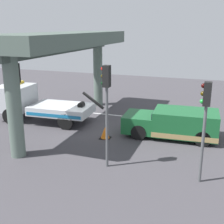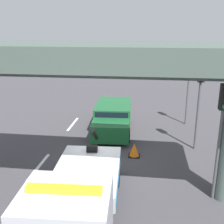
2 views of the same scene
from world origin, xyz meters
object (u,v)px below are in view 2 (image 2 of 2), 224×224
at_px(tow_truck_white, 77,197).
at_px(traffic_cone_orange, 134,150).
at_px(towed_van_green, 113,118).
at_px(traffic_light_mid, 222,118).
at_px(traffic_light_far, 200,89).
at_px(traffic_light_near, 189,80).

height_order(tow_truck_white, traffic_cone_orange, tow_truck_white).
distance_m(towed_van_green, traffic_light_mid, 8.64).
xyz_separation_m(towed_van_green, traffic_light_far, (2.32, 4.71, 2.51)).
xyz_separation_m(tow_truck_white, traffic_light_near, (-10.84, 4.66, 1.79)).
bearing_deg(tow_truck_white, towed_van_green, -179.69).
bearing_deg(traffic_light_near, towed_van_green, -70.42).
height_order(traffic_light_near, traffic_light_mid, traffic_light_mid).
distance_m(towed_van_green, traffic_cone_orange, 3.96).
bearing_deg(traffic_light_far, towed_van_green, -116.25).
bearing_deg(traffic_light_near, tow_truck_white, -23.27).
bearing_deg(towed_van_green, traffic_light_near, 109.58).
xyz_separation_m(towed_van_green, traffic_light_near, (-1.68, 4.71, 2.21)).
bearing_deg(traffic_light_mid, traffic_light_near, 180.00).
height_order(tow_truck_white, traffic_light_far, traffic_light_far).
distance_m(traffic_light_far, traffic_light_mid, 4.50).
xyz_separation_m(traffic_light_near, traffic_light_far, (4.00, 0.00, 0.30)).
distance_m(tow_truck_white, traffic_light_mid, 5.59).
bearing_deg(traffic_light_far, traffic_light_near, 180.00).
xyz_separation_m(traffic_light_near, traffic_light_mid, (8.50, -0.00, 0.23)).
relative_size(tow_truck_white, traffic_light_far, 1.61).
bearing_deg(traffic_cone_orange, tow_truck_white, -15.07).
height_order(traffic_light_near, traffic_cone_orange, traffic_light_near).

